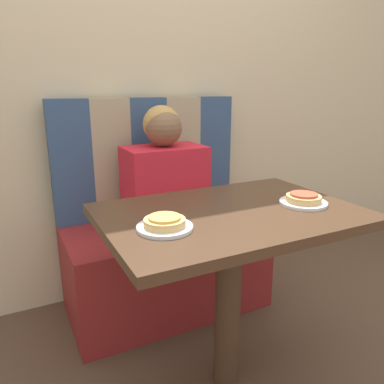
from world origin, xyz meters
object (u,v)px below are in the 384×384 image
plate_right (303,203)px  person (164,173)px  plate_left (165,228)px  pizza_right (304,198)px  pizza_left (165,221)px

plate_right → person: bearing=112.6°
person → plate_left: size_ratio=3.42×
plate_left → pizza_right: 0.57m
plate_left → pizza_right: size_ratio=1.36×
plate_right → plate_left: bearing=180.0°
plate_right → pizza_left: size_ratio=1.36×
person → pizza_left: person is taller
plate_left → person: bearing=67.4°
person → plate_left: 0.74m
plate_left → pizza_left: (0.00, -0.00, 0.02)m
plate_left → pizza_right: bearing=-0.0°
plate_left → plate_right: size_ratio=1.00×
pizza_left → pizza_right: bearing=0.0°
person → pizza_left: bearing=-112.6°
plate_left → pizza_left: pizza_left is taller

